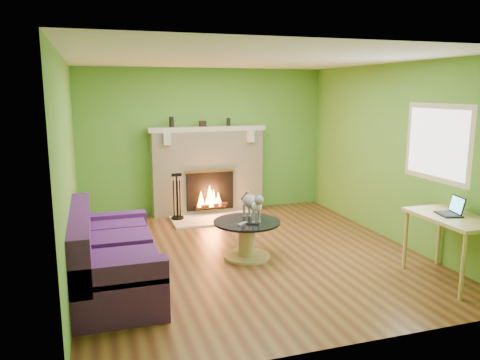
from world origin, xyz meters
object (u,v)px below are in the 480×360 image
Objects in this scene: desk at (452,224)px; coffee_table at (247,236)px; cat at (251,205)px; sofa at (109,258)px.

coffee_table is at bearing 144.21° from desk.
coffee_table is 0.42m from cat.
coffee_table is 1.40× the size of cat.
sofa reaches higher than coffee_table.
cat is (1.87, 0.52, 0.35)m from sofa.
coffee_table is 2.52m from desk.
desk is at bearing -35.79° from coffee_table.
coffee_table is at bearing -151.75° from cat.
sofa is 1.92× the size of desk.
cat is at bearing 142.17° from desk.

